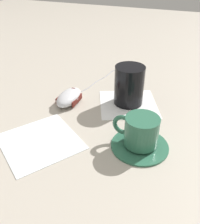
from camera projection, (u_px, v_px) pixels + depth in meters
ground_plane at (110, 120)px, 0.65m from camera, size 3.00×3.00×0.00m
saucer at (140, 145)px, 0.56m from camera, size 0.13×0.13×0.01m
coffee_cup at (140, 131)px, 0.54m from camera, size 0.07×0.10×0.07m
computer_mouse at (69, 97)px, 0.71m from camera, size 0.11×0.06×0.04m
mouse_cable at (106, 77)px, 0.87m from camera, size 0.27×0.11×0.00m
napkin_under_glass at (128, 104)px, 0.71m from camera, size 0.21×0.21×0.00m
drinking_glass at (129, 85)px, 0.69m from camera, size 0.08×0.08×0.11m
napkin_spare at (40, 141)px, 0.57m from camera, size 0.23×0.23×0.00m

